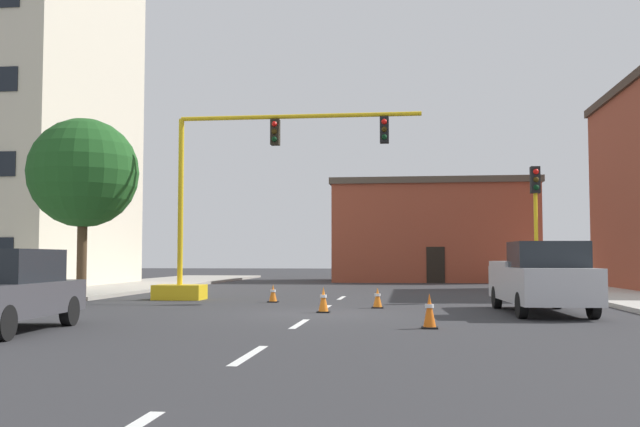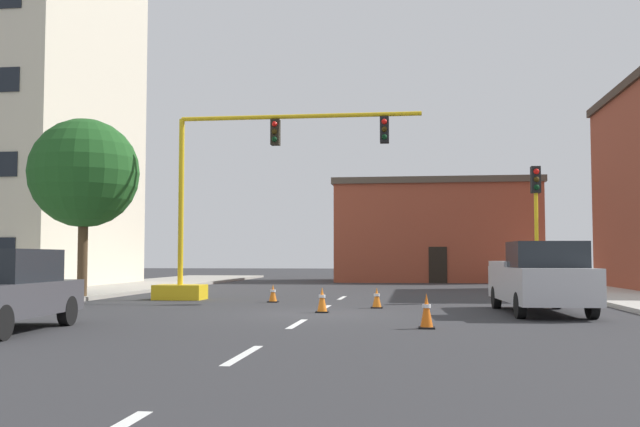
% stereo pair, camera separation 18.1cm
% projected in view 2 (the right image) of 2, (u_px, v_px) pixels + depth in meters
% --- Properties ---
extents(ground_plane, '(160.00, 160.00, 0.00)m').
position_uv_depth(ground_plane, '(314.00, 314.00, 20.05)').
color(ground_plane, '#2D2D30').
extents(sidewalk_left, '(6.00, 56.00, 0.14)m').
position_uv_depth(sidewalk_left, '(51.00, 294.00, 29.47)').
color(sidewalk_left, '#9E998E').
rests_on(sidewalk_left, ground_plane).
extents(lane_stripe_seg_1, '(0.16, 2.40, 0.01)m').
position_uv_depth(lane_stripe_seg_1, '(243.00, 355.00, 11.64)').
color(lane_stripe_seg_1, silver).
rests_on(lane_stripe_seg_1, ground_plane).
extents(lane_stripe_seg_2, '(0.16, 2.40, 0.01)m').
position_uv_depth(lane_stripe_seg_2, '(297.00, 324.00, 17.08)').
color(lane_stripe_seg_2, silver).
rests_on(lane_stripe_seg_2, ground_plane).
extents(lane_stripe_seg_3, '(0.16, 2.40, 0.01)m').
position_uv_depth(lane_stripe_seg_3, '(325.00, 308.00, 22.53)').
color(lane_stripe_seg_3, silver).
rests_on(lane_stripe_seg_3, ground_plane).
extents(lane_stripe_seg_4, '(0.16, 2.40, 0.01)m').
position_uv_depth(lane_stripe_seg_4, '(342.00, 298.00, 27.98)').
color(lane_stripe_seg_4, silver).
rests_on(lane_stripe_seg_4, ground_plane).
extents(building_brick_center, '(13.00, 7.92, 6.51)m').
position_uv_depth(building_brick_center, '(436.00, 231.00, 47.86)').
color(building_brick_center, brown).
rests_on(building_brick_center, ground_plane).
extents(traffic_signal_gantry, '(9.83, 1.20, 6.83)m').
position_uv_depth(traffic_signal_gantry, '(215.00, 238.00, 26.86)').
color(traffic_signal_gantry, yellow).
rests_on(traffic_signal_gantry, ground_plane).
extents(traffic_light_pole_right, '(0.32, 0.47, 4.80)m').
position_uv_depth(traffic_light_pole_right, '(536.00, 202.00, 25.80)').
color(traffic_light_pole_right, yellow).
rests_on(traffic_light_pole_right, ground_plane).
extents(tree_left_near, '(4.04, 4.04, 6.71)m').
position_uv_depth(tree_left_near, '(84.00, 174.00, 26.92)').
color(tree_left_near, '#4C3823').
rests_on(tree_left_near, ground_plane).
extents(pickup_truck_silver, '(2.27, 5.49, 1.99)m').
position_uv_depth(pickup_truck_silver, '(540.00, 279.00, 20.28)').
color(pickup_truck_silver, '#BCBCC1').
rests_on(pickup_truck_silver, ground_plane).
extents(sedan_dark_gray_near_left, '(2.12, 4.60, 1.74)m').
position_uv_depth(sedan_dark_gray_near_left, '(0.00, 290.00, 15.27)').
color(sedan_dark_gray_near_left, '#3D3D42').
rests_on(sedan_dark_gray_near_left, ground_plane).
extents(traffic_cone_roadside_a, '(0.36, 0.36, 0.73)m').
position_uv_depth(traffic_cone_roadside_a, '(322.00, 300.00, 20.58)').
color(traffic_cone_roadside_a, black).
rests_on(traffic_cone_roadside_a, ground_plane).
extents(traffic_cone_roadside_b, '(0.36, 0.36, 0.78)m').
position_uv_depth(traffic_cone_roadside_b, '(427.00, 311.00, 15.98)').
color(traffic_cone_roadside_b, black).
rests_on(traffic_cone_roadside_b, ground_plane).
extents(traffic_cone_roadside_c, '(0.36, 0.36, 0.62)m').
position_uv_depth(traffic_cone_roadside_c, '(273.00, 294.00, 25.27)').
color(traffic_cone_roadside_c, black).
rests_on(traffic_cone_roadside_c, ground_plane).
extents(traffic_cone_roadside_d, '(0.36, 0.36, 0.63)m').
position_uv_depth(traffic_cone_roadside_d, '(377.00, 298.00, 22.39)').
color(traffic_cone_roadside_d, black).
rests_on(traffic_cone_roadside_d, ground_plane).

